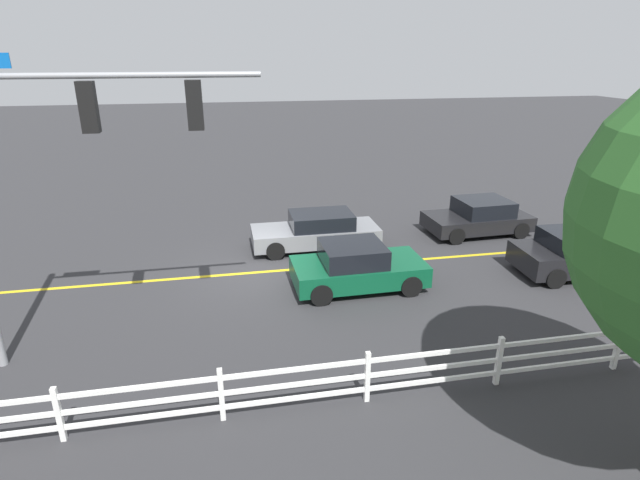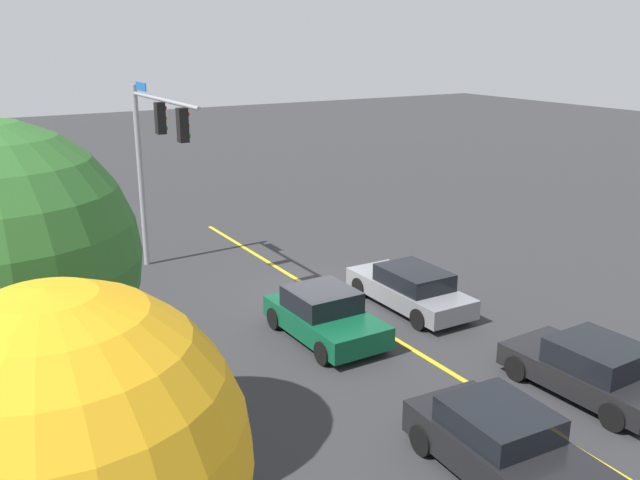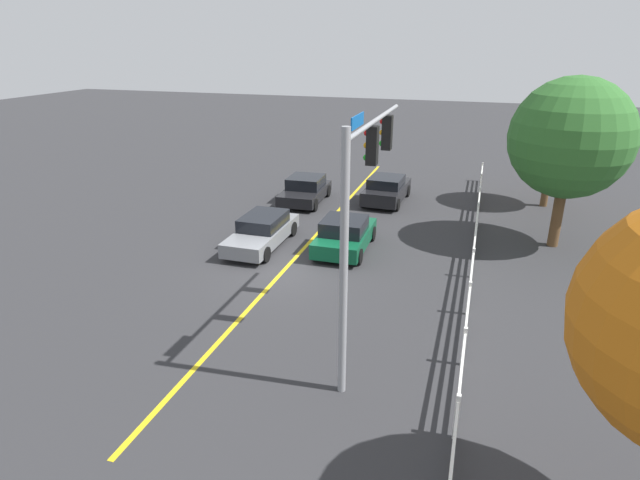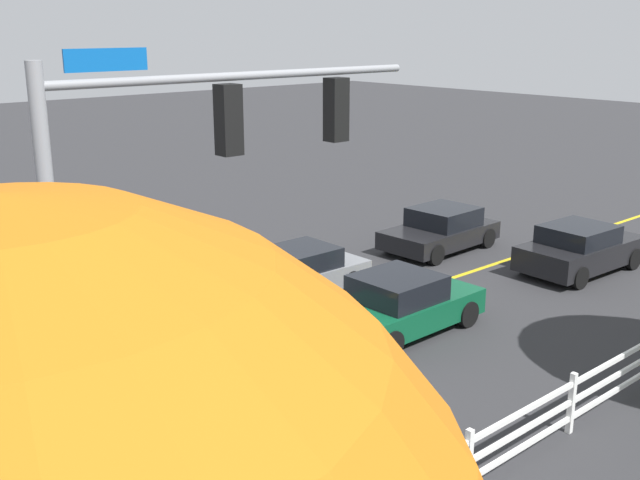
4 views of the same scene
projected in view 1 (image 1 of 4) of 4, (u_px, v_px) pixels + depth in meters
The scene contains 8 objects.
ground_plane at pixel (262, 272), 16.25m from camera, with size 120.00×120.00×0.00m, color #2D2D30.
lane_center_stripe at pixel (380, 263), 16.97m from camera, with size 28.00×0.16×0.01m, color gold.
signal_assembly at pixel (53, 158), 10.15m from camera, with size 6.24×0.38×6.69m.
car_0 at pixel (479, 217), 19.53m from camera, with size 4.04×2.18×1.36m.
car_1 at pixel (357, 267), 14.98m from camera, with size 3.96×2.04×1.41m.
car_2 at pixel (317, 231), 18.06m from camera, with size 4.54×1.84×1.32m.
car_3 at pixel (580, 253), 15.94m from camera, with size 4.14×2.11×1.42m.
white_rail_fence at pixel (435, 368), 10.31m from camera, with size 26.10×0.10×1.15m.
Camera 1 is at (1.01, 14.93, 6.70)m, focal length 28.09 mm.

